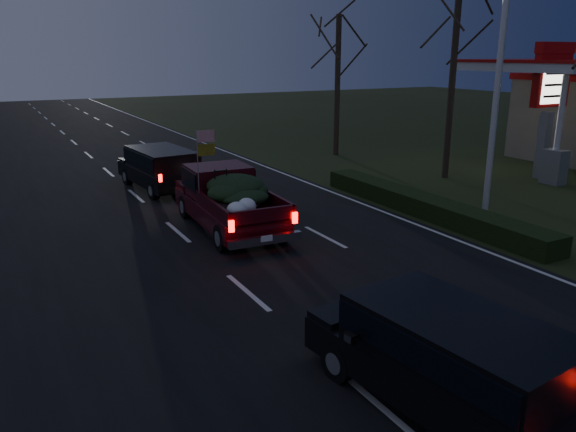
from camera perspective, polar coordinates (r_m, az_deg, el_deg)
name	(u,v)px	position (r m, az deg, el deg)	size (l,w,h in m)	color
ground	(248,293)	(12.62, -4.11, -7.80)	(120.00, 120.00, 0.00)	black
road_asphalt	(248,293)	(12.62, -4.11, -7.76)	(14.00, 120.00, 0.02)	black
hedge_row	(425,206)	(19.05, 13.74, 1.04)	(1.00, 10.00, 0.60)	black
light_pole	(502,41)	(18.95, 20.92, 16.25)	(0.50, 0.90, 9.16)	silver
gas_price_pylon	(551,88)	(25.92, 25.12, 11.70)	(2.00, 0.41, 5.57)	gray
gas_canopy	(563,72)	(28.10, 26.12, 13.01)	(7.10, 6.10, 4.88)	silver
bare_tree_mid	(457,22)	(24.60, 16.79, 18.39)	(3.60, 3.60, 8.50)	black
bare_tree_far	(338,51)	(29.40, 5.12, 16.32)	(3.60, 3.60, 7.00)	black
pickup_truck	(229,196)	(16.90, -6.06, 2.00)	(2.24, 5.25, 2.70)	#3B0810
lead_suv	(161,165)	(22.32, -12.79, 5.10)	(2.29, 4.71, 1.31)	black
rear_suv	(452,353)	(8.67, 16.31, -13.22)	(2.37, 4.57, 1.26)	black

